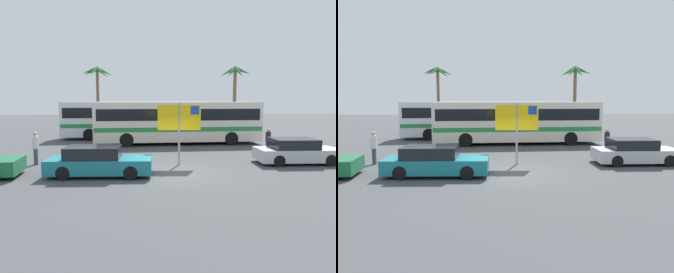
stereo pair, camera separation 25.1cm
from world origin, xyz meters
TOP-DOWN VIEW (x-y plane):
  - ground at (0.00, 0.00)m, footprint 120.00×120.00m
  - bus_front_coach at (1.61, 9.87)m, footprint 12.38×2.70m
  - bus_rear_coach at (-1.49, 13.78)m, footprint 12.38×2.70m
  - ferry_sign at (0.63, 1.97)m, footprint 2.19×0.29m
  - car_silver at (6.79, 1.65)m, footprint 4.39×2.12m
  - car_teal at (-3.33, -0.10)m, footprint 4.67×2.05m
  - pedestrian_near_sign at (6.50, 4.55)m, footprint 0.32×0.32m
  - pedestrian_by_bus at (-6.81, 2.79)m, footprint 0.32×0.32m
  - palm_tree_seaside at (-5.51, 21.69)m, footprint 3.36×3.34m
  - palm_tree_inland at (8.16, 16.47)m, footprint 2.98×3.13m

SIDE VIEW (x-z plane):
  - ground at x=0.00m, z-range 0.00..0.00m
  - car_teal at x=-3.33m, z-range -0.03..1.30m
  - car_silver at x=6.79m, z-range -0.03..1.30m
  - pedestrian_near_sign at x=6.50m, z-range 0.14..1.74m
  - pedestrian_by_bus at x=-6.81m, z-range 0.16..1.88m
  - bus_front_coach at x=1.61m, z-range 0.20..3.37m
  - bus_rear_coach at x=-1.49m, z-range 0.20..3.37m
  - ferry_sign at x=0.63m, z-range 0.73..3.93m
  - palm_tree_inland at x=8.16m, z-range 1.89..8.48m
  - palm_tree_seaside at x=-5.51m, z-range 2.21..9.12m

